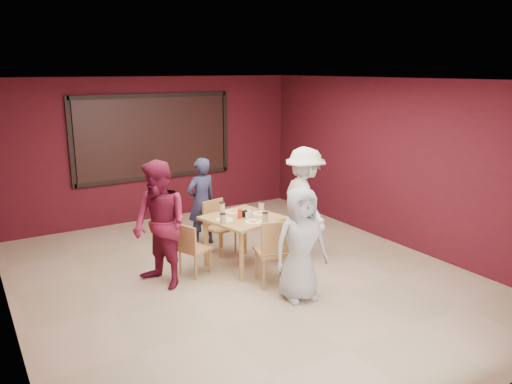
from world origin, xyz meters
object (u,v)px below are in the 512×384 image
dining_table (243,223)px  diner_left (160,225)px  diner_front (301,244)px  chair_front (275,248)px  diner_back (201,202)px  chair_right (293,227)px  diner_right (305,202)px  chair_left (192,247)px  chair_back (218,223)px

dining_table → diner_left: diner_left is taller
dining_table → diner_front: (0.08, -1.34, 0.07)m
chair_front → diner_back: diner_back is taller
dining_table → chair_right: size_ratio=1.33×
diner_front → diner_back: bearing=103.0°
diner_right → chair_front: bearing=136.0°
diner_back → diner_left: 1.72m
dining_table → diner_back: (-0.12, 1.21, 0.07)m
diner_left → chair_front: bearing=40.1°
dining_table → chair_left: bearing=175.1°
chair_left → diner_left: size_ratio=0.45×
diner_front → diner_left: diner_left is taller
diner_left → diner_right: size_ratio=1.00×
diner_front → diner_back: (-0.20, 2.55, 0.00)m
chair_back → diner_front: 2.11m
chair_left → diner_right: 1.97m
chair_front → diner_front: diner_front is taller
dining_table → diner_right: 1.11m
dining_table → chair_front: 0.85m
chair_back → diner_front: bearing=-86.4°
chair_right → diner_left: diner_left is taller
diner_right → diner_front: bearing=151.8°
dining_table → diner_front: 1.35m
chair_left → diner_front: 1.70m
chair_front → chair_back: bearing=92.3°
chair_right → diner_front: diner_front is taller
chair_front → diner_right: diner_right is taller
dining_table → chair_right: dining_table is taller
diner_front → diner_back: diner_back is taller
chair_back → chair_left: 1.03m
chair_back → chair_left: bearing=-138.7°
chair_front → diner_right: 1.37m
chair_left → diner_back: size_ratio=0.52×
chair_right → diner_front: bearing=-121.6°
diner_back → diner_front: bearing=85.2°
chair_front → diner_back: bearing=93.7°
diner_front → diner_right: diner_right is taller
chair_right → diner_right: (0.24, 0.02, 0.37)m
chair_front → chair_right: (0.84, 0.76, -0.04)m
chair_back → diner_left: (-1.27, -0.77, 0.39)m
chair_left → diner_left: (-0.49, -0.09, 0.44)m
dining_table → chair_right: bearing=-5.7°
chair_back → diner_front: diner_front is taller
chair_back → diner_right: diner_right is taller
diner_front → dining_table: bearing=102.1°
chair_right → diner_back: size_ratio=0.59×
diner_back → diner_right: 1.76m
dining_table → chair_left: size_ratio=1.51×
chair_back → diner_back: 0.54m
diner_right → chair_back: bearing=64.6°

